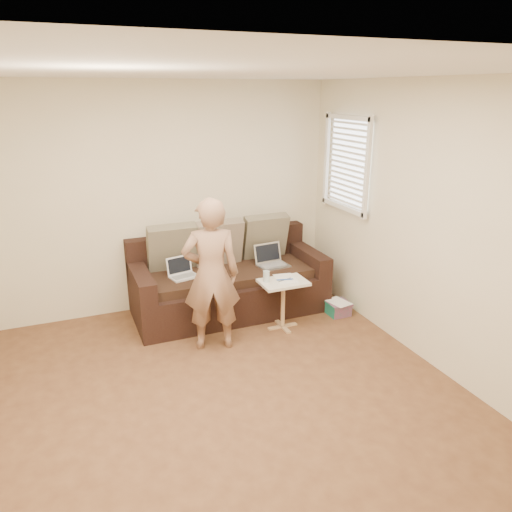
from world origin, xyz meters
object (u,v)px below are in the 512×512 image
sofa (229,277)px  laptop_silver (273,266)px  person (211,275)px  striped_box (338,308)px  drinking_glass (266,276)px  side_table (283,304)px  laptop_white (184,277)px

sofa → laptop_silver: sofa is taller
sofa → laptop_silver: size_ratio=6.31×
laptop_silver → person: person is taller
laptop_silver → striped_box: 0.89m
drinking_glass → side_table: bearing=-16.7°
laptop_silver → drinking_glass: 0.57m
laptop_white → side_table: size_ratio=0.54×
drinking_glass → laptop_silver: bearing=57.7°
sofa → laptop_silver: 0.54m
sofa → side_table: bearing=-57.7°
laptop_silver → striped_box: size_ratio=1.38×
side_table → drinking_glass: 0.38m
laptop_white → drinking_glass: size_ratio=2.49×
sofa → laptop_white: sofa is taller
laptop_silver → striped_box: bearing=-43.9°
laptop_silver → drinking_glass: drinking_glass is taller
person → striped_box: person is taller
laptop_silver → striped_box: (0.61, -0.48, -0.44)m
person → laptop_silver: bearing=-134.0°
person → drinking_glass: (0.65, 0.15, -0.17)m
sofa → striped_box: bearing=-26.9°
striped_box → laptop_silver: bearing=142.1°
laptop_silver → striped_box: laptop_silver is taller
person → striped_box: size_ratio=6.14×
laptop_silver → drinking_glass: (-0.30, -0.47, 0.09)m
person → side_table: size_ratio=2.83×
laptop_white → side_table: (0.94, -0.58, -0.25)m
person → side_table: person is taller
sofa → striped_box: sofa is taller
laptop_white → striped_box: (1.67, -0.53, -0.44)m
laptop_silver → laptop_white: laptop_silver is taller
laptop_white → person: person is taller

